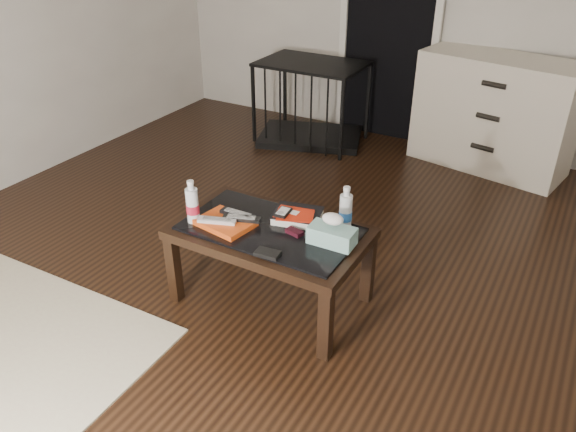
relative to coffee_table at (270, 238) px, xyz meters
name	(u,v)px	position (x,y,z in m)	size (l,w,h in m)	color
ground	(289,282)	(0.01, 0.18, -0.40)	(5.00, 5.00, 0.00)	black
doorway	(390,21)	(-0.39, 2.65, 0.63)	(0.90, 0.08, 2.07)	black
coffee_table	(270,238)	(0.00, 0.00, 0.00)	(1.00, 0.60, 0.46)	black
dresser	(494,113)	(0.63, 2.41, 0.05)	(1.27, 0.72, 0.90)	beige
pet_crate	(311,116)	(-0.90, 2.18, -0.17)	(1.05, 0.86, 0.71)	black
magazines	(226,223)	(-0.22, -0.09, 0.08)	(0.28, 0.21, 0.03)	#D64A14
remote_silver	(217,220)	(-0.24, -0.13, 0.11)	(0.20, 0.05, 0.02)	#BCBCC1
remote_black_front	(242,218)	(-0.14, -0.05, 0.11)	(0.20, 0.05, 0.02)	black
remote_black_back	(238,214)	(-0.19, -0.02, 0.11)	(0.20, 0.05, 0.02)	black
textbook	(297,216)	(0.08, 0.14, 0.09)	(0.25, 0.20, 0.05)	black
dvd_mailers	(294,213)	(0.07, 0.12, 0.11)	(0.19, 0.14, 0.01)	red
ipod	(283,212)	(0.03, 0.09, 0.12)	(0.06, 0.10, 0.02)	black
flip_phone	(294,232)	(0.14, 0.01, 0.08)	(0.09, 0.05, 0.02)	black
wallet	(268,253)	(0.12, -0.22, 0.07)	(0.12, 0.07, 0.02)	black
water_bottle_left	(192,201)	(-0.39, -0.14, 0.18)	(0.07, 0.07, 0.24)	silver
water_bottle_right	(346,208)	(0.34, 0.19, 0.18)	(0.07, 0.07, 0.24)	silver
tissue_box	(332,236)	(0.34, 0.02, 0.11)	(0.23, 0.12, 0.09)	#227C79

